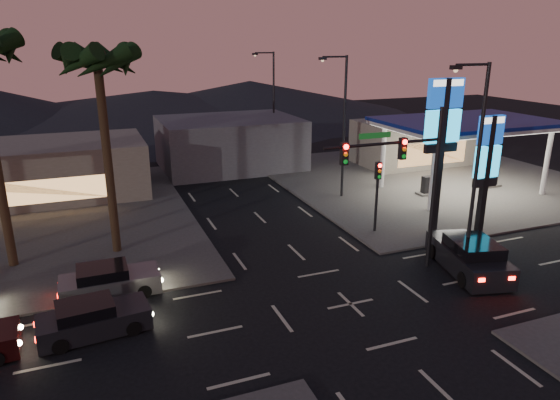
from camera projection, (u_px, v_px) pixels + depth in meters
name	position (u px, v px, depth m)	size (l,w,h in m)	color
ground	(350.00, 304.00, 21.59)	(140.00, 140.00, 0.00)	black
corner_lot_ne	(426.00, 178.00, 41.32)	(24.00, 24.00, 0.12)	#47443F
gas_station	(467.00, 125.00, 36.25)	(12.20, 8.20, 5.47)	silver
convenience_store	(412.00, 143.00, 45.87)	(10.00, 6.00, 4.00)	#726B5B
pylon_sign_tall	(443.00, 126.00, 27.48)	(2.20, 0.35, 9.00)	black
pylon_sign_short	(488.00, 157.00, 27.99)	(1.60, 0.35, 7.00)	black
traffic_signal_mast	(406.00, 169.00, 23.07)	(6.10, 0.39, 8.00)	black
pedestal_signal	(378.00, 185.00, 28.81)	(0.32, 0.39, 4.30)	black
streetlight_near	(474.00, 158.00, 23.10)	(2.14, 0.25, 10.00)	black
streetlight_mid	(342.00, 119.00, 34.65)	(2.14, 0.25, 10.00)	black
streetlight_far	(272.00, 99.00, 47.08)	(2.14, 0.25, 10.00)	black
palm_a	(98.00, 73.00, 24.06)	(4.41, 4.41, 10.86)	black
building_far_west	(29.00, 171.00, 35.67)	(16.00, 8.00, 4.00)	#726B5B
building_far_mid	(230.00, 143.00, 44.70)	(12.00, 9.00, 4.40)	#4C4C51
hill_right	(250.00, 97.00, 79.31)	(50.00, 50.00, 5.00)	black
hill_center	(154.00, 104.00, 74.27)	(60.00, 60.00, 4.00)	black
car_lane_a_front	(92.00, 319.00, 19.21)	(4.36, 2.14, 1.38)	black
car_lane_b_front	(109.00, 282.00, 22.17)	(4.40, 1.90, 1.42)	#5D5D5F
suv_station	(469.00, 256.00, 24.43)	(3.39, 5.58, 1.74)	black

